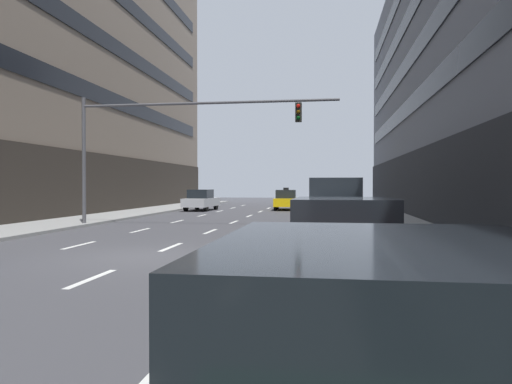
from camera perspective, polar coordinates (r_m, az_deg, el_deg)
The scene contains 31 objects.
ground_plane at distance 13.10m, azimuth -13.18°, elevation -7.70°, with size 120.00×120.00×0.00m, color #424247.
sidewalk_right at distance 12.59m, azimuth 23.47°, elevation -7.78°, with size 3.70×80.00×0.14m, color gray.
lane_stripe_l1_s4 at distance 16.21m, azimuth -20.74°, elevation -6.08°, with size 0.16×2.00×0.01m, color silver.
lane_stripe_l1_s5 at distance 20.69m, azimuth -13.92°, elevation -4.56°, with size 0.16×2.00×0.01m, color silver.
lane_stripe_l1_s6 at distance 25.37m, azimuth -9.58°, elevation -3.55°, with size 0.16×2.00×0.01m, color silver.
lane_stripe_l1_s7 at distance 30.14m, azimuth -6.61°, elevation -2.85°, with size 0.16×2.00×0.01m, color silver.
lane_stripe_l1_s8 at distance 34.99m, azimuth -4.46°, elevation -2.34°, with size 0.16×2.00×0.01m, color silver.
lane_stripe_l1_s9 at distance 39.87m, azimuth -2.84°, elevation -1.95°, with size 0.16×2.00×0.01m, color silver.
lane_stripe_l1_s10 at distance 44.77m, azimuth -1.57°, elevation -1.64°, with size 0.16×2.00×0.01m, color silver.
lane_stripe_l2_s3 at distance 10.41m, azimuth -19.41°, elevation -9.93°, with size 0.16×2.00×0.01m, color silver.
lane_stripe_l2_s4 at distance 14.96m, azimuth -10.31°, elevation -6.62°, with size 0.16×2.00×0.01m, color silver.
lane_stripe_l2_s5 at distance 19.72m, azimuth -5.58°, elevation -4.80°, with size 0.16×2.00×0.01m, color silver.
lane_stripe_l2_s6 at distance 24.58m, azimuth -2.72°, elevation -3.68°, with size 0.16×2.00×0.01m, color silver.
lane_stripe_l2_s7 at distance 29.49m, azimuth -0.81°, elevation -2.93°, with size 0.16×2.00×0.01m, color silver.
lane_stripe_l2_s8 at distance 34.42m, azimuth 0.55°, elevation -2.39°, with size 0.16×2.00×0.01m, color silver.
lane_stripe_l2_s9 at distance 39.37m, azimuth 1.57°, elevation -1.98°, with size 0.16×2.00×0.01m, color silver.
lane_stripe_l2_s10 at distance 44.33m, azimuth 2.36°, elevation -1.67°, with size 0.16×2.00×0.01m, color silver.
lane_stripe_l3_s3 at distance 9.39m, azimuth -2.23°, elevation -11.06°, with size 0.16×2.00×0.01m, color silver.
lane_stripe_l3_s4 at distance 14.27m, azimuth 1.57°, elevation -6.96°, with size 0.16×2.00×0.01m, color silver.
lane_stripe_l3_s5 at distance 19.20m, azimuth 3.40°, elevation -4.95°, with size 0.16×2.00×0.01m, color silver.
lane_stripe_l3_s6 at distance 24.17m, azimuth 4.48°, elevation -3.76°, with size 0.16×2.00×0.01m, color silver.
lane_stripe_l3_s7 at distance 29.14m, azimuth 5.19°, elevation -2.98°, with size 0.16×2.00×0.01m, color silver.
lane_stripe_l3_s8 at distance 34.13m, azimuth 5.69°, elevation -2.42°, with size 0.16×2.00×0.01m, color silver.
lane_stripe_l3_s9 at distance 39.11m, azimuth 6.06°, elevation -2.00°, with size 0.16×2.00×0.01m, color silver.
lane_stripe_l3_s10 at distance 44.10m, azimuth 6.35°, elevation -1.68°, with size 0.16×2.00×0.01m, color silver.
car_driving_0 at distance 35.99m, azimuth -6.71°, elevation -1.00°, with size 1.98×4.37×1.61m.
taxi_driving_1 at distance 36.73m, azimuth 3.69°, elevation -0.98°, with size 1.94×4.28×1.75m.
car_parked_1 at distance 8.30m, azimuth 10.70°, elevation -6.75°, with size 1.99×4.61×1.72m.
car_parked_2 at distance 15.95m, azimuth 9.69°, elevation -2.26°, with size 1.96×4.53×2.18m.
car_parked_3 at distance 21.67m, azimuth 9.40°, elevation -2.27°, with size 1.79×4.18×1.56m.
traffic_signal_0 at distance 22.08m, azimuth -11.04°, elevation 7.36°, with size 12.03×0.35×5.95m.
Camera 1 is at (4.81, -12.03, 1.94)m, focal length 32.80 mm.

